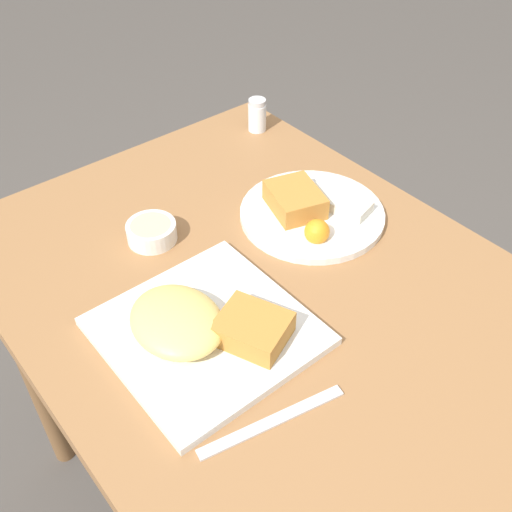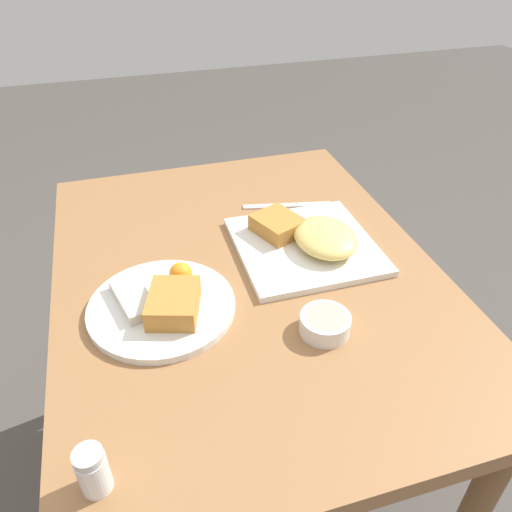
{
  "view_description": "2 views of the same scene",
  "coord_description": "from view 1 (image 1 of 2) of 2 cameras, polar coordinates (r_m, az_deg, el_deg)",
  "views": [
    {
      "loc": [
        0.53,
        -0.45,
        1.44
      ],
      "look_at": [
        -0.02,
        0.0,
        0.8
      ],
      "focal_mm": 42.0,
      "sensor_mm": 36.0,
      "label": 1
    },
    {
      "loc": [
        -0.75,
        0.2,
        1.37
      ],
      "look_at": [
        -0.03,
        -0.01,
        0.82
      ],
      "focal_mm": 35.0,
      "sensor_mm": 36.0,
      "label": 2
    }
  ],
  "objects": [
    {
      "name": "dining_table",
      "position": [
        1.04,
        0.48,
        -6.35
      ],
      "size": [
        0.97,
        0.74,
        0.76
      ],
      "color": "olive",
      "rests_on": "ground_plane"
    },
    {
      "name": "sauce_ramekin",
      "position": [
        1.05,
        -9.91,
        2.31
      ],
      "size": [
        0.09,
        0.09,
        0.03
      ],
      "color": "white",
      "rests_on": "dining_table"
    },
    {
      "name": "salt_shaker",
      "position": [
        1.34,
        0.11,
        13.11
      ],
      "size": [
        0.04,
        0.04,
        0.07
      ],
      "color": "white",
      "rests_on": "dining_table"
    },
    {
      "name": "plate_oval_far",
      "position": [
        1.09,
        5.21,
        4.33
      ],
      "size": [
        0.26,
        0.26,
        0.05
      ],
      "color": "white",
      "rests_on": "dining_table"
    },
    {
      "name": "ground_plane",
      "position": [
        1.6,
        0.33,
        -22.32
      ],
      "size": [
        8.0,
        8.0,
        0.0
      ],
      "primitive_type": "plane",
      "color": "#4C4742"
    },
    {
      "name": "plate_square_near",
      "position": [
        0.88,
        -5.24,
        -6.76
      ],
      "size": [
        0.28,
        0.28,
        0.06
      ],
      "color": "white",
      "rests_on": "dining_table"
    },
    {
      "name": "butter_knife",
      "position": [
        0.8,
        1.57,
        -15.47
      ],
      "size": [
        0.06,
        0.21,
        0.0
      ],
      "rotation": [
        0.0,
        0.0,
        1.37
      ],
      "color": "silver",
      "rests_on": "dining_table"
    }
  ]
}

